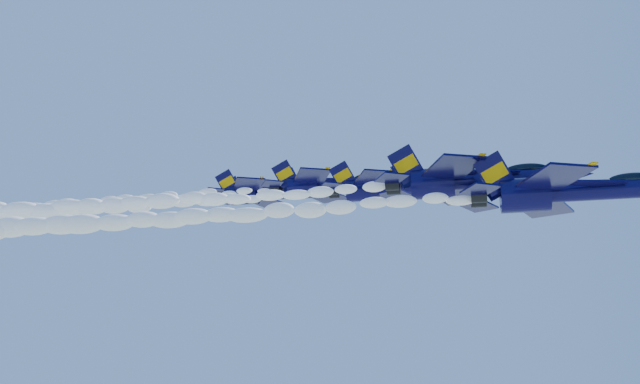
% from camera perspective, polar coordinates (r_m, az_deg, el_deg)
% --- Properties ---
extents(jet_lead, '(19.11, 15.68, 7.10)m').
position_cam_1_polar(jet_lead, '(63.26, 19.48, 0.07)').
color(jet_lead, '#080635').
extents(smoke_trail_jet_lead, '(53.88, 2.44, 2.19)m').
position_cam_1_polar(smoke_trail_jet_lead, '(67.32, -11.45, -2.03)').
color(smoke_trail_jet_lead, white).
extents(jet_second, '(18.65, 15.30, 6.93)m').
position_cam_1_polar(jet_second, '(67.21, 12.18, 0.95)').
color(jet_second, '#080635').
extents(smoke_trail_jet_second, '(53.88, 2.38, 2.14)m').
position_cam_1_polar(smoke_trail_jet_second, '(74.72, -15.59, -1.02)').
color(smoke_trail_jet_second, white).
extents(jet_third, '(15.95, 13.08, 5.93)m').
position_cam_1_polar(jet_third, '(76.10, 5.82, 0.38)').
color(jet_third, '#080635').
extents(smoke_trail_jet_third, '(53.88, 2.03, 1.83)m').
position_cam_1_polar(smoke_trail_jet_third, '(85.65, -17.26, -1.24)').
color(smoke_trail_jet_third, white).
extents(jet_fourth, '(17.71, 14.52, 6.58)m').
position_cam_1_polar(jet_fourth, '(87.82, 0.96, 0.56)').
color(jet_fourth, '#080635').
extents(smoke_trail_jet_fourth, '(53.88, 2.26, 2.03)m').
position_cam_1_polar(smoke_trail_jet_fourth, '(99.43, -19.01, -0.90)').
color(smoke_trail_jet_fourth, white).
extents(jet_fifth, '(17.68, 14.50, 6.57)m').
position_cam_1_polar(jet_fifth, '(96.59, -4.04, -0.02)').
color(jet_fifth, '#080635').
extents(smoke_trail_jet_fifth, '(53.88, 2.25, 2.03)m').
position_cam_1_polar(smoke_trail_jet_fifth, '(110.33, -21.63, -1.28)').
color(smoke_trail_jet_fifth, white).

